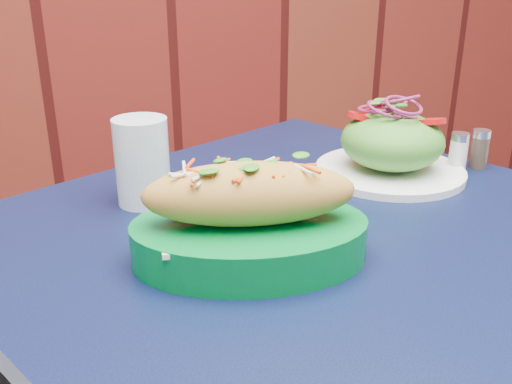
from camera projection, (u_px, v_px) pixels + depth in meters
name	position (u px, v px, depth m)	size (l,w,h in m)	color
cafe_table	(324.00, 288.00, 0.77)	(1.04, 1.04, 0.75)	black
banh_mi_basket	(250.00, 220.00, 0.64)	(0.31, 0.25, 0.12)	#006927
salad_plate	(392.00, 146.00, 0.91)	(0.24, 0.24, 0.13)	white
water_glass	(142.00, 162.00, 0.79)	(0.08, 0.08, 0.12)	silver
salt_shaker	(458.00, 152.00, 0.93)	(0.03, 0.03, 0.06)	white
pepper_shaker	(479.00, 149.00, 0.94)	(0.03, 0.03, 0.06)	#3F3326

